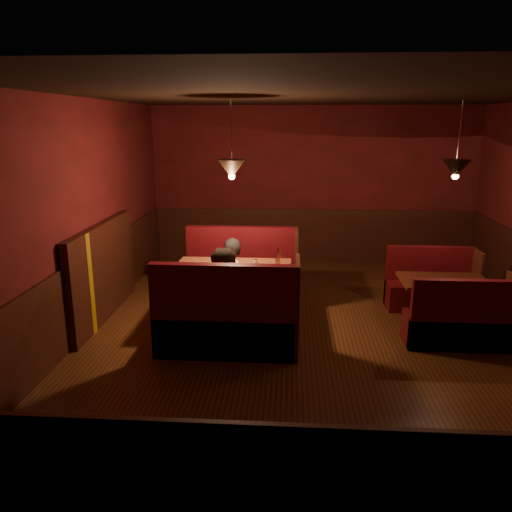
# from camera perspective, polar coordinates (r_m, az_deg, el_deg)

# --- Properties ---
(room) EXTENTS (6.02, 7.02, 2.92)m
(room) POSITION_cam_1_polar(r_m,az_deg,el_deg) (6.13, 5.12, 0.34)
(room) COLOR #43240E
(room) RESTS_ON ground
(main_table) EXTENTS (1.50, 0.91, 1.05)m
(main_table) POSITION_cam_1_polar(r_m,az_deg,el_deg) (6.48, -2.50, -2.80)
(main_table) COLOR brown
(main_table) RESTS_ON ground
(main_bench_far) EXTENTS (1.65, 0.59, 1.12)m
(main_bench_far) POSITION_cam_1_polar(r_m,az_deg,el_deg) (7.36, -1.62, -2.71)
(main_bench_far) COLOR #360B10
(main_bench_far) RESTS_ON ground
(main_bench_near) EXTENTS (1.65, 0.59, 1.12)m
(main_bench_near) POSITION_cam_1_polar(r_m,az_deg,el_deg) (5.78, -3.26, -7.84)
(main_bench_near) COLOR #360B10
(main_bench_near) RESTS_ON ground
(second_table) EXTENTS (1.11, 0.71, 0.63)m
(second_table) POSITION_cam_1_polar(r_m,az_deg,el_deg) (6.96, 20.62, -3.84)
(second_table) COLOR brown
(second_table) RESTS_ON ground
(second_bench_far) EXTENTS (1.23, 0.46, 0.88)m
(second_bench_far) POSITION_cam_1_polar(r_m,az_deg,el_deg) (7.62, 19.31, -3.55)
(second_bench_far) COLOR #360B10
(second_bench_far) RESTS_ON ground
(second_bench_near) EXTENTS (1.23, 0.46, 0.88)m
(second_bench_near) POSITION_cam_1_polar(r_m,az_deg,el_deg) (6.43, 22.33, -7.30)
(second_bench_near) COLOR #360B10
(second_bench_near) RESTS_ON ground
(diner_a) EXTENTS (0.52, 0.35, 1.40)m
(diner_a) POSITION_cam_1_polar(r_m,az_deg,el_deg) (7.02, -2.73, -0.67)
(diner_a) COLOR black
(diner_a) RESTS_ON ground
(diner_b) EXTENTS (0.85, 0.72, 1.55)m
(diner_b) POSITION_cam_1_polar(r_m,az_deg,el_deg) (5.84, -3.29, -3.20)
(diner_b) COLOR black
(diner_b) RESTS_ON ground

